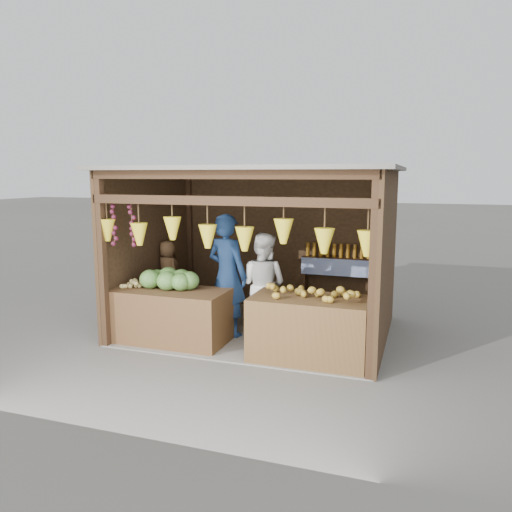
% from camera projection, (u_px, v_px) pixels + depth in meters
% --- Properties ---
extents(ground, '(80.00, 80.00, 0.00)m').
position_uv_depth(ground, '(259.00, 331.00, 8.21)').
color(ground, '#514F49').
rests_on(ground, ground).
extents(stall_structure, '(4.30, 3.30, 2.66)m').
position_uv_depth(stall_structure, '(256.00, 230.00, 7.91)').
color(stall_structure, slate).
rests_on(stall_structure, ground).
extents(back_shelf, '(1.25, 0.32, 1.32)m').
position_uv_depth(back_shelf, '(337.00, 269.00, 8.94)').
color(back_shelf, '#382314').
rests_on(back_shelf, ground).
extents(counter_left, '(1.75, 0.85, 0.82)m').
position_uv_depth(counter_left, '(170.00, 316.00, 7.60)').
color(counter_left, '#4D3319').
rests_on(counter_left, ground).
extents(counter_right, '(1.60, 0.85, 0.89)m').
position_uv_depth(counter_right, '(309.00, 329.00, 6.83)').
color(counter_right, '#4A2E18').
rests_on(counter_right, ground).
extents(stool, '(0.32, 0.32, 0.30)m').
position_uv_depth(stool, '(169.00, 309.00, 8.98)').
color(stool, black).
rests_on(stool, ground).
extents(man_standing, '(0.81, 0.65, 1.95)m').
position_uv_depth(man_standing, '(227.00, 276.00, 7.82)').
color(man_standing, '#132647').
rests_on(man_standing, ground).
extents(woman_standing, '(0.89, 0.74, 1.65)m').
position_uv_depth(woman_standing, '(263.00, 285.00, 7.86)').
color(woman_standing, white).
rests_on(woman_standing, ground).
extents(vendor_seated, '(0.63, 0.56, 1.09)m').
position_uv_depth(vendor_seated, '(168.00, 271.00, 8.87)').
color(vendor_seated, brown).
rests_on(vendor_seated, stool).
extents(melon_pile, '(1.00, 0.50, 0.32)m').
position_uv_depth(melon_pile, '(170.00, 278.00, 7.58)').
color(melon_pile, '#1F5316').
rests_on(melon_pile, counter_left).
extents(tanfruit_pile, '(0.34, 0.40, 0.13)m').
position_uv_depth(tanfruit_pile, '(132.00, 284.00, 7.65)').
color(tanfruit_pile, '#9E9349').
rests_on(tanfruit_pile, counter_left).
extents(mango_pile, '(1.40, 0.64, 0.22)m').
position_uv_depth(mango_pile, '(312.00, 289.00, 6.76)').
color(mango_pile, '#C25E19').
rests_on(mango_pile, counter_right).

